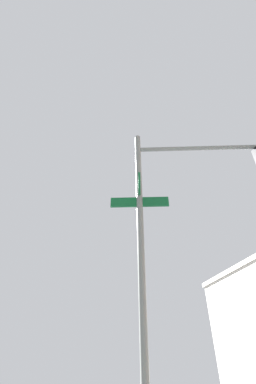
{
  "coord_description": "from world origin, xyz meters",
  "views": [
    {
      "loc": [
        -2.87,
        -8.44,
        1.49
      ],
      "look_at": [
        -6.28,
        -7.32,
        4.13
      ],
      "focal_mm": 24.96,
      "sensor_mm": 36.0,
      "label": 1
    }
  ],
  "objects": [
    {
      "name": "traffic_signal_near",
      "position": [
        -6.37,
        -5.81,
        4.31
      ],
      "size": [
        1.54,
        3.25,
        6.13
      ],
      "color": "slate",
      "rests_on": "ground_plane"
    }
  ]
}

